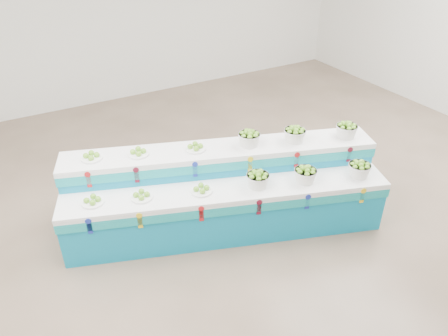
{
  "coord_description": "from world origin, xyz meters",
  "views": [
    {
      "loc": [
        -2.81,
        -3.79,
        3.7
      ],
      "look_at": [
        -0.58,
        0.15,
        0.87
      ],
      "focal_mm": 34.74,
      "sensor_mm": 36.0,
      "label": 1
    }
  ],
  "objects": [
    {
      "name": "basket_lower_right",
      "position": [
        0.93,
        -0.63,
        0.82
      ],
      "size": [
        0.35,
        0.35,
        0.21
      ],
      "primitive_type": null,
      "rotation": [
        0.0,
        0.0,
        -0.34
      ],
      "color": "silver",
      "rests_on": "display_stand"
    },
    {
      "name": "plate_lower_left",
      "position": [
        -2.15,
        0.44,
        0.77
      ],
      "size": [
        0.33,
        0.33,
        0.1
      ],
      "primitive_type": "cylinder",
      "rotation": [
        0.0,
        0.0,
        -0.34
      ],
      "color": "white",
      "rests_on": "display_stand"
    },
    {
      "name": "plate_upper_left",
      "position": [
        -1.99,
        0.91,
        1.07
      ],
      "size": [
        0.33,
        0.33,
        0.1
      ],
      "primitive_type": "cylinder",
      "rotation": [
        0.0,
        0.0,
        -0.34
      ],
      "color": "white",
      "rests_on": "display_stand"
    },
    {
      "name": "plate_upper_right",
      "position": [
        -0.8,
        0.49,
        1.07
      ],
      "size": [
        0.33,
        0.33,
        0.1
      ],
      "primitive_type": "cylinder",
      "rotation": [
        0.0,
        0.0,
        -0.34
      ],
      "color": "white",
      "rests_on": "display_stand"
    },
    {
      "name": "ground",
      "position": [
        0.0,
        0.0,
        0.0
      ],
      "size": [
        10.0,
        10.0,
        0.0
      ],
      "primitive_type": "plane",
      "color": "brown",
      "rests_on": "ground"
    },
    {
      "name": "plate_lower_right",
      "position": [
        -0.96,
        0.02,
        0.77
      ],
      "size": [
        0.33,
        0.33,
        0.1
      ],
      "primitive_type": "cylinder",
      "rotation": [
        0.0,
        0.0,
        -0.34
      ],
      "color": "white",
      "rests_on": "display_stand"
    },
    {
      "name": "basket_upper_mid",
      "position": [
        0.42,
        0.07,
        1.12
      ],
      "size": [
        0.35,
        0.35,
        0.21
      ],
      "primitive_type": null,
      "rotation": [
        0.0,
        0.0,
        -0.34
      ],
      "color": "silver",
      "rests_on": "display_stand"
    },
    {
      "name": "basket_lower_mid",
      "position": [
        0.26,
        -0.4,
        0.82
      ],
      "size": [
        0.35,
        0.35,
        0.21
      ],
      "primitive_type": null,
      "rotation": [
        0.0,
        0.0,
        -0.34
      ],
      "color": "silver",
      "rests_on": "display_stand"
    },
    {
      "name": "plate_lower_mid",
      "position": [
        -1.62,
        0.26,
        0.77
      ],
      "size": [
        0.33,
        0.33,
        0.1
      ],
      "primitive_type": "cylinder",
      "rotation": [
        0.0,
        0.0,
        -0.34
      ],
      "color": "white",
      "rests_on": "display_stand"
    },
    {
      "name": "display_stand",
      "position": [
        -0.58,
        0.15,
        0.51
      ],
      "size": [
        4.12,
        2.29,
        1.02
      ],
      "primitive_type": null,
      "rotation": [
        0.0,
        0.0,
        -0.34
      ],
      "color": "#0C85B1",
      "rests_on": "ground"
    },
    {
      "name": "basket_upper_left",
      "position": [
        -0.15,
        0.27,
        1.12
      ],
      "size": [
        0.35,
        0.35,
        0.21
      ],
      "primitive_type": null,
      "rotation": [
        0.0,
        0.0,
        -0.34
      ],
      "color": "silver",
      "rests_on": "display_stand"
    },
    {
      "name": "basket_lower_left",
      "position": [
        -0.31,
        -0.2,
        0.82
      ],
      "size": [
        0.35,
        0.35,
        0.21
      ],
      "primitive_type": null,
      "rotation": [
        0.0,
        0.0,
        -0.34
      ],
      "color": "silver",
      "rests_on": "display_stand"
    },
    {
      "name": "plate_upper_mid",
      "position": [
        -1.46,
        0.72,
        1.07
      ],
      "size": [
        0.33,
        0.33,
        0.1
      ],
      "primitive_type": "cylinder",
      "rotation": [
        0.0,
        0.0,
        -0.34
      ],
      "color": "white",
      "rests_on": "display_stand"
    },
    {
      "name": "basket_upper_right",
      "position": [
        1.09,
        -0.16,
        1.12
      ],
      "size": [
        0.35,
        0.35,
        0.21
      ],
      "primitive_type": null,
      "rotation": [
        0.0,
        0.0,
        -0.34
      ],
      "color": "silver",
      "rests_on": "display_stand"
    }
  ]
}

